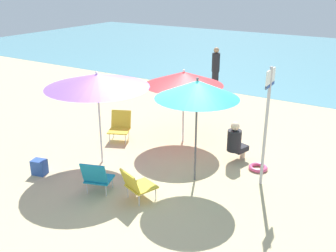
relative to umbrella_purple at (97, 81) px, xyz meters
name	(u,v)px	position (x,y,z in m)	size (l,w,h in m)	color
ground_plane	(163,166)	(1.27, 0.55, -1.86)	(40.00, 40.00, 0.00)	#CCB789
sea_water	(315,59)	(1.27, 14.72, -1.86)	(40.00, 16.00, 0.01)	#5693A3
umbrella_purple	(97,81)	(0.00, 0.00, 0.00)	(2.19, 2.19, 2.06)	silver
umbrella_red	(184,78)	(0.94, 1.98, -0.24)	(1.90, 1.90, 1.84)	silver
umbrella_teal	(197,89)	(2.15, 0.36, 0.04)	(1.61, 1.61, 2.14)	#4C4C51
beach_chair_a	(97,177)	(0.84, -1.10, -1.50)	(0.63, 0.65, 0.69)	teal
beach_chair_b	(137,184)	(1.62, -0.90, -1.53)	(0.63, 0.68, 0.63)	gold
beach_chair_c	(120,125)	(-0.48, 1.25, -1.49)	(0.70, 0.73, 0.71)	gold
person_a	(215,71)	(-0.16, 6.07, -1.01)	(0.27, 0.27, 1.67)	black
person_b	(236,141)	(2.50, 1.60, -1.38)	(0.40, 0.54, 0.95)	black
warning_sign	(267,112)	(3.35, 0.92, -0.34)	(0.06, 0.48, 2.38)	#ADADB2
swim_ring	(258,168)	(3.09, 1.49, -1.82)	(0.40, 0.40, 0.08)	#E54C7F
beach_bag	(39,167)	(-0.72, -1.14, -1.70)	(0.28, 0.22, 0.32)	#2D519E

